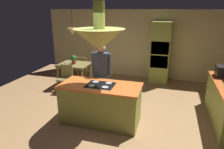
# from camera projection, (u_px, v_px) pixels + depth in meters

# --- Properties ---
(ground) EXTENTS (8.16, 8.16, 0.00)m
(ground) POSITION_uv_depth(u_px,v_px,m) (104.00, 117.00, 5.09)
(ground) COLOR #AD7F51
(wall_back) EXTENTS (6.80, 0.10, 2.55)m
(wall_back) POSITION_uv_depth(u_px,v_px,m) (132.00, 44.00, 7.84)
(wall_back) COLOR beige
(wall_back) RESTS_ON ground
(kitchen_island) EXTENTS (1.85, 0.87, 0.95)m
(kitchen_island) POSITION_uv_depth(u_px,v_px,m) (101.00, 103.00, 4.76)
(kitchen_island) COLOR #939E42
(kitchen_island) RESTS_ON ground
(oven_tower) EXTENTS (0.66, 0.62, 2.16)m
(oven_tower) POSITION_uv_depth(u_px,v_px,m) (160.00, 53.00, 7.23)
(oven_tower) COLOR #939E42
(oven_tower) RESTS_ON ground
(dining_table) EXTENTS (1.03, 0.86, 0.76)m
(dining_table) POSITION_uv_depth(u_px,v_px,m) (75.00, 67.00, 7.07)
(dining_table) COLOR olive
(dining_table) RESTS_ON ground
(person_at_island) EXTENTS (0.53, 0.23, 1.74)m
(person_at_island) POSITION_uv_depth(u_px,v_px,m) (102.00, 72.00, 5.30)
(person_at_island) COLOR tan
(person_at_island) RESTS_ON ground
(range_hood) EXTENTS (1.10, 1.10, 1.00)m
(range_hood) POSITION_uv_depth(u_px,v_px,m) (99.00, 38.00, 4.29)
(range_hood) COLOR #939E42
(pendant_light_over_table) EXTENTS (0.32, 0.32, 0.82)m
(pendant_light_over_table) POSITION_uv_depth(u_px,v_px,m) (72.00, 31.00, 6.70)
(pendant_light_over_table) COLOR #E0B266
(chair_facing_island) EXTENTS (0.40, 0.40, 0.87)m
(chair_facing_island) POSITION_uv_depth(u_px,v_px,m) (66.00, 76.00, 6.53)
(chair_facing_island) COLOR olive
(chair_facing_island) RESTS_ON ground
(chair_by_back_wall) EXTENTS (0.40, 0.40, 0.87)m
(chair_by_back_wall) POSITION_uv_depth(u_px,v_px,m) (82.00, 66.00, 7.71)
(chair_by_back_wall) COLOR olive
(chair_by_back_wall) RESTS_ON ground
(potted_plant_on_table) EXTENTS (0.20, 0.20, 0.30)m
(potted_plant_on_table) POSITION_uv_depth(u_px,v_px,m) (74.00, 59.00, 6.99)
(potted_plant_on_table) COLOR #99382D
(potted_plant_on_table) RESTS_ON dining_table
(cup_on_table) EXTENTS (0.07, 0.07, 0.09)m
(cup_on_table) POSITION_uv_depth(u_px,v_px,m) (65.00, 63.00, 6.89)
(cup_on_table) COLOR white
(cup_on_table) RESTS_ON dining_table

